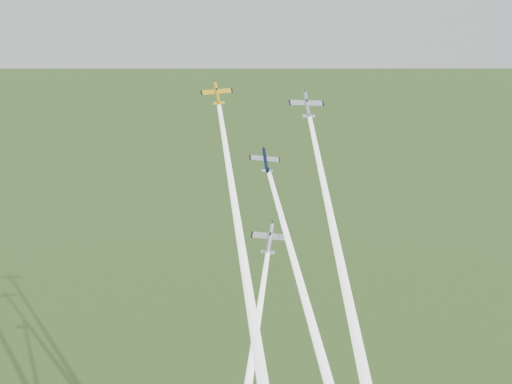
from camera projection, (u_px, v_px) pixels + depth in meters
name	position (u px, v px, depth m)	size (l,w,h in m)	color
plane_yellow	(217.00, 93.00, 142.01)	(7.15, 7.09, 1.12)	yellow
smoke_trail_yellow	(240.00, 238.00, 128.77)	(2.27, 2.27, 62.30)	white
plane_navy	(265.00, 160.00, 140.50)	(7.35, 7.29, 1.15)	#0C1636
smoke_trail_navy	(305.00, 299.00, 129.13)	(2.27, 2.27, 56.91)	white
plane_silver_right	(307.00, 105.00, 140.05)	(8.04, 7.97, 1.26)	#B6BDC5
smoke_trail_silver_right	(337.00, 246.00, 127.32)	(2.27, 2.27, 59.32)	white
plane_silver_low	(270.00, 239.00, 135.51)	(8.48, 8.42, 1.33)	#A7ADB5
smoke_trail_silver_low	(249.00, 378.00, 124.29)	(2.27, 2.27, 51.48)	white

